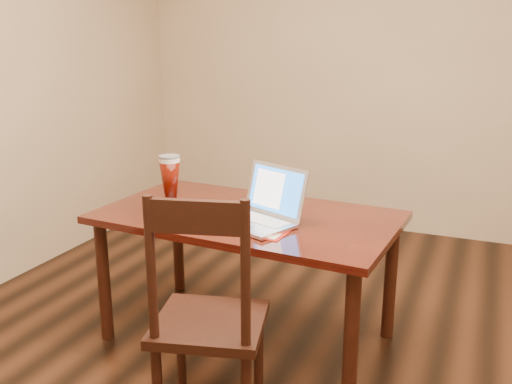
% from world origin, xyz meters
% --- Properties ---
extents(dining_table, '(1.52, 0.92, 0.98)m').
position_xyz_m(dining_table, '(-0.52, 0.45, 0.62)').
color(dining_table, '#491109').
rests_on(dining_table, ground).
extents(dining_chair, '(0.52, 0.50, 1.02)m').
position_xyz_m(dining_chair, '(-0.38, -0.25, 0.48)').
color(dining_chair, black).
rests_on(dining_chair, ground).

